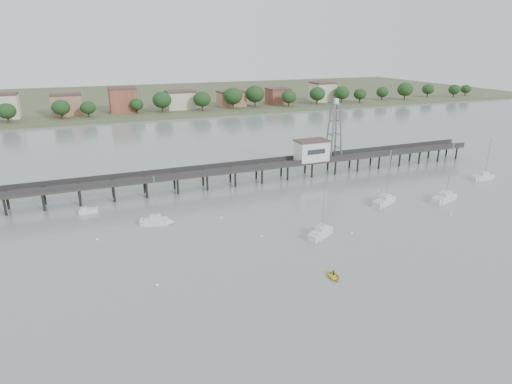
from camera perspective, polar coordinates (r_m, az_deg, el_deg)
ground_plane at (r=55.17m, az=14.91°, el=-17.80°), size 500.00×500.00×0.00m
pier at (r=102.59m, az=-4.97°, el=2.80°), size 150.00×5.00×5.50m
pier_building at (r=111.41m, az=7.41°, el=5.56°), size 8.40×5.40×5.30m
lattice_tower at (r=113.74m, az=10.40°, el=7.97°), size 3.20×3.20×15.50m
sailboat_b at (r=83.34m, az=-12.72°, el=-3.86°), size 6.18×3.37×10.04m
sailboat_c at (r=96.69m, az=17.12°, el=-1.01°), size 7.74×4.97×12.44m
sailboat_d at (r=103.36m, az=24.19°, el=-0.58°), size 8.62×4.76×13.67m
sailboat_e at (r=123.04m, az=28.33°, el=1.78°), size 6.68×2.10×11.12m
sailboat_f at (r=78.12m, az=9.03°, el=-5.22°), size 6.81×4.96×11.23m
white_tender at (r=93.36m, az=-21.50°, el=-2.38°), size 3.66×1.54×1.42m
yellow_dinghy at (r=65.18m, az=10.26°, el=-11.18°), size 2.26×0.99×3.05m
dinghy_occupant at (r=65.18m, az=10.26°, el=-11.18°), size 0.56×1.09×0.25m
mooring_buoys at (r=80.41m, az=3.79°, el=-4.73°), size 67.24×22.62×0.39m
far_shore at (r=277.18m, az=-16.18°, el=11.89°), size 500.00×170.00×10.40m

